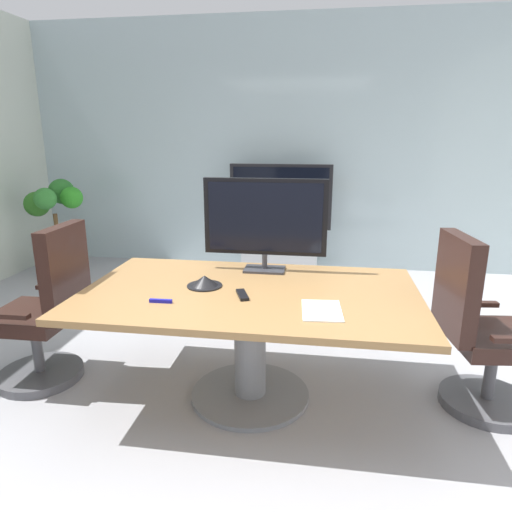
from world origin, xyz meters
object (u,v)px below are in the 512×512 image
conference_table (250,317)px  conference_phone (205,282)px  office_chair_left (46,318)px  office_chair_right (479,339)px  potted_plant (56,218)px  tv_monitor (265,220)px  remote_control (242,295)px  wall_display_unit (280,237)px

conference_table → conference_phone: size_ratio=9.24×
office_chair_left → office_chair_right: size_ratio=1.00×
potted_plant → conference_phone: size_ratio=5.15×
tv_monitor → remote_control: bearing=-96.5°
conference_phone → office_chair_left: bearing=-178.1°
office_chair_left → tv_monitor: (1.42, 0.43, 0.63)m
tv_monitor → conference_table: bearing=-94.6°
tv_monitor → conference_phone: (-0.33, -0.40, -0.33)m
remote_control → wall_display_unit: bearing=70.8°
conference_table → office_chair_left: office_chair_left is taller
conference_table → conference_phone: conference_phone is taller
office_chair_left → remote_control: size_ratio=6.41×
tv_monitor → potted_plant: size_ratio=0.74×
tv_monitor → wall_display_unit: tv_monitor is taller
office_chair_left → wall_display_unit: size_ratio=0.83×
tv_monitor → potted_plant: (-2.73, 1.83, -0.39)m
conference_table → wall_display_unit: wall_display_unit is taller
office_chair_right → wall_display_unit: (-1.47, 2.64, -0.01)m
conference_table → tv_monitor: bearing=85.4°
office_chair_left → potted_plant: potted_plant is taller
potted_plant → conference_phone: potted_plant is taller
potted_plant → remote_control: bearing=-41.5°
office_chair_right → wall_display_unit: bearing=22.4°
office_chair_right → tv_monitor: size_ratio=1.30×
remote_control → tv_monitor: bearing=63.1°
potted_plant → office_chair_right: bearing=-27.9°
office_chair_left → conference_phone: (1.09, 0.04, 0.30)m
conference_table → office_chair_right: (1.38, 0.10, -0.10)m
potted_plant → remote_control: 3.57m
office_chair_right → remote_control: 1.45m
office_chair_left → conference_table: bearing=89.0°
office_chair_right → remote_control: size_ratio=6.41×
remote_control → conference_phone: bearing=131.8°
tv_monitor → conference_phone: 0.61m
office_chair_right → tv_monitor: (-1.35, 0.33, 0.63)m
wall_display_unit → conference_phone: wall_display_unit is taller
office_chair_right → conference_table: bearing=87.6°
remote_control → office_chair_right: bearing=-12.0°
office_chair_right → wall_display_unit: wall_display_unit is taller
conference_table → office_chair_left: size_ratio=1.87×
tv_monitor → potted_plant: tv_monitor is taller
office_chair_left → wall_display_unit: (1.30, 2.74, -0.01)m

